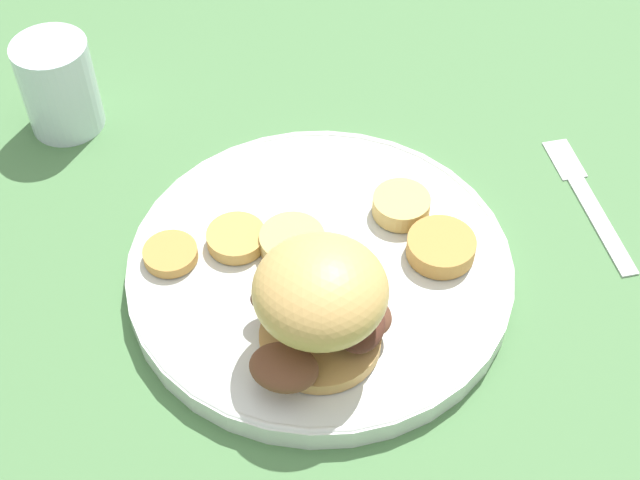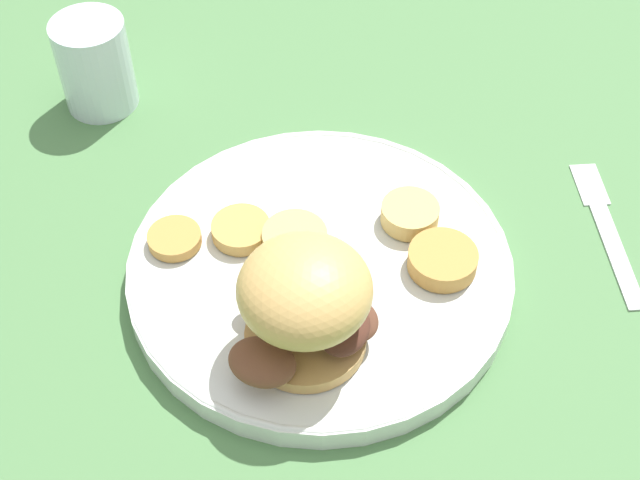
{
  "view_description": "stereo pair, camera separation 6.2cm",
  "coord_description": "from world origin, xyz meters",
  "px_view_note": "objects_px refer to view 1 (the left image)",
  "views": [
    {
      "loc": [
        0.15,
        0.42,
        0.57
      ],
      "look_at": [
        0.0,
        0.0,
        0.05
      ],
      "focal_mm": 50.0,
      "sensor_mm": 36.0,
      "label": 1
    },
    {
      "loc": [
        0.09,
        0.44,
        0.57
      ],
      "look_at": [
        0.0,
        0.0,
        0.05
      ],
      "focal_mm": 50.0,
      "sensor_mm": 36.0,
      "label": 2
    }
  ],
  "objects_px": {
    "fork": "(589,200)",
    "sandwich": "(320,305)",
    "drinking_glass": "(59,86)",
    "dinner_plate": "(320,268)"
  },
  "relations": [
    {
      "from": "drinking_glass",
      "to": "fork",
      "type": "bearing_deg",
      "value": 147.94
    },
    {
      "from": "fork",
      "to": "sandwich",
      "type": "bearing_deg",
      "value": 15.03
    },
    {
      "from": "fork",
      "to": "dinner_plate",
      "type": "bearing_deg",
      "value": 0.05
    },
    {
      "from": "dinner_plate",
      "to": "sandwich",
      "type": "distance_m",
      "value": 0.1
    },
    {
      "from": "dinner_plate",
      "to": "fork",
      "type": "distance_m",
      "value": 0.25
    },
    {
      "from": "dinner_plate",
      "to": "sandwich",
      "type": "relative_size",
      "value": 2.43
    },
    {
      "from": "sandwich",
      "to": "drinking_glass",
      "type": "height_order",
      "value": "sandwich"
    },
    {
      "from": "fork",
      "to": "drinking_glass",
      "type": "xyz_separation_m",
      "value": [
        0.41,
        -0.26,
        0.04
      ]
    },
    {
      "from": "dinner_plate",
      "to": "fork",
      "type": "relative_size",
      "value": 1.87
    },
    {
      "from": "fork",
      "to": "drinking_glass",
      "type": "bearing_deg",
      "value": -32.06
    }
  ]
}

